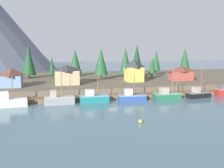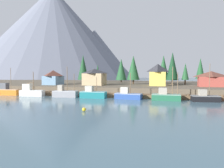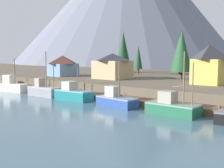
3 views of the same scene
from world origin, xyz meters
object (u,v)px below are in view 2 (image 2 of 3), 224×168
Objects in this scene: fishing_boat_orange at (8,91)px; house_red at (211,79)px; house_tan at (95,77)px; fishing_boat_grey at (65,93)px; house_blue at (53,77)px; conifer_near_right at (133,68)px; fishing_boat_white at (31,92)px; fishing_boat_blue at (128,95)px; fishing_boat_black at (205,97)px; conifer_back_right at (200,69)px; fishing_boat_green at (166,96)px; conifer_near_left at (121,69)px; house_yellow at (158,75)px; conifer_mid_right at (172,66)px; channel_buoy at (84,109)px; conifer_back_left at (163,68)px; conifer_far_left at (83,67)px; conifer_far_right at (98,72)px; fishing_boat_teal at (93,94)px; conifer_mid_left at (185,72)px.

fishing_boat_orange is 64.66m from house_red.
fishing_boat_grey is at bearing -99.48° from house_tan.
house_blue is 30.93m from conifer_near_right.
fishing_boat_white is 29.51m from fishing_boat_blue.
fishing_boat_black reaches higher than house_red.
conifer_back_right is at bearing 40.38° from fishing_boat_grey.
fishing_boat_green is at bearing 171.88° from fishing_boat_black.
fishing_boat_blue is 19.09m from fishing_boat_black.
conifer_near_left reaches higher than house_tan.
conifer_near_left is at bearing 58.65° from fishing_boat_white.
house_yellow is 0.60× the size of conifer_mid_right.
channel_buoy is at bearing -92.26° from conifer_near_right.
conifer_near_right is (35.37, 26.98, 7.62)m from fishing_boat_orange.
conifer_back_left is at bearing 132.95° from conifer_mid_right.
fishing_boat_black is at bearing 0.61° from fishing_boat_green.
conifer_mid_right is at bearing 16.14° from conifer_near_right.
house_red is at bearing 1.18° from house_tan.
conifer_far_left is at bearing 112.29° from channel_buoy.
fishing_boat_grey reaches higher than fishing_boat_orange.
house_tan is at bearing -75.44° from conifer_far_right.
fishing_boat_white is at bearing 177.64° from fishing_boat_teal.
conifer_back_left is 16.71× the size of channel_buoy.
fishing_boat_blue is at bearing 76.79° from channel_buoy.
channel_buoy is at bearing -148.01° from fishing_boat_black.
conifer_near_left is at bearing 76.59° from fishing_boat_grey.
conifer_far_left is at bearing 133.25° from fishing_boat_blue.
house_yellow is at bearing 4.84° from house_tan.
fishing_boat_black is 1.23× the size of house_yellow.
fishing_boat_green is 0.76× the size of conifer_near_right.
house_red is at bearing 53.83° from fishing_boat_green.
conifer_near_left is 15.66× the size of channel_buoy.
fishing_boat_blue is 0.86× the size of fishing_boat_green.
fishing_boat_white is 48.60m from fishing_boat_black.
conifer_mid_left reaches higher than fishing_boat_teal.
conifer_near_right is at bearing -61.21° from conifer_near_left.
fishing_boat_grey is at bearing -119.71° from conifer_near_right.
fishing_boat_white is at bearing -4.40° from fishing_boat_orange.
fishing_boat_teal is 0.62× the size of conifer_back_left.
fishing_boat_black is 28.01m from conifer_mid_left.
house_tan reaches higher than house_blue.
conifer_back_left is (-15.19, 17.14, 3.97)m from house_red.
fishing_boat_orange is at bearing 176.68° from fishing_boat_teal.
conifer_mid_right is (22.11, 31.72, 8.40)m from fishing_boat_teal.
conifer_near_right reaches higher than fishing_boat_green.
conifer_mid_left is 0.64× the size of conifer_mid_right.
conifer_far_right is (-1.45, 34.34, 6.21)m from fishing_boat_grey.
house_blue is 44.51m from channel_buoy.
fishing_boat_grey is at bearing -173.49° from fishing_boat_blue.
house_red is at bearing 25.99° from fishing_boat_teal.
fishing_boat_grey reaches higher than house_blue.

